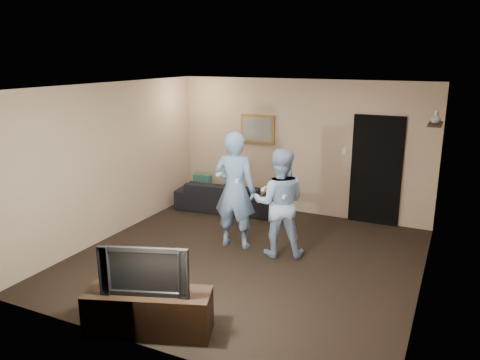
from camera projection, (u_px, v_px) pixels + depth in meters
The scene contains 19 objects.
ground at pixel (246, 259), 7.17m from camera, with size 5.00×5.00×0.00m, color black.
ceiling at pixel (247, 86), 6.50m from camera, with size 5.00×5.00×0.04m, color silver.
wall_back at pixel (301, 147), 9.02m from camera, with size 5.00×0.04×2.60m, color tan.
wall_front at pixel (142, 233), 4.66m from camera, with size 5.00×0.04×2.60m, color tan.
wall_left at pixel (112, 161), 7.88m from camera, with size 0.04×5.00×2.60m, color tan.
wall_right at pixel (429, 198), 5.80m from camera, with size 0.04×5.00×2.60m, color tan.
sofa at pixel (227, 196), 9.38m from camera, with size 1.98×0.77×0.58m, color black.
throw_pillow at pixel (203, 184), 9.56m from camera, with size 0.39×0.12×0.39m, color #16443E.
painting_frame at pixel (258, 129), 9.29m from camera, with size 0.72×0.05×0.57m, color olive.
painting_canvas at pixel (257, 129), 9.27m from camera, with size 0.62×0.01×0.47m, color slate.
doorway at pixel (376, 171), 8.47m from camera, with size 0.90×0.06×2.00m, color black.
light_switch at pixel (344, 151), 8.64m from camera, with size 0.08×0.02×0.12m, color silver.
wall_shelf at pixel (435, 124), 7.24m from camera, with size 0.20×0.60×0.03m, color black.
shelf_vase at pixel (436, 118), 7.18m from camera, with size 0.15×0.15×0.16m, color #B0B0B5.
shelf_figurine at pixel (436, 117), 7.25m from camera, with size 0.06×0.06×0.18m, color silver.
tv_console at pixel (149, 312), 5.21m from camera, with size 1.40×0.45×0.50m, color black.
television at pixel (146, 268), 5.07m from camera, with size 0.98×0.13×0.57m, color black.
wii_player_left at pixel (235, 190), 7.43m from camera, with size 0.73×0.55×1.89m.
wii_player_right at pixel (279, 203), 7.13m from camera, with size 0.98×0.87×1.68m.
Camera 1 is at (2.76, -6.02, 3.01)m, focal length 35.00 mm.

